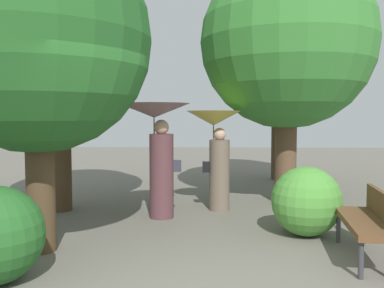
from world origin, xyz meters
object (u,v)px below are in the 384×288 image
person_right (216,141)px  tree_mid_left (37,20)px  person_left (157,137)px  tree_mid_right (279,65)px  tree_near_left (58,30)px  park_bench (371,219)px  tree_near_right (287,28)px

person_right → tree_mid_left: tree_mid_left is taller
person_left → tree_mid_right: 5.66m
person_right → tree_near_left: tree_near_left is taller
person_left → park_bench: 3.63m
tree_mid_left → tree_mid_right: (4.15, 6.41, 0.22)m
person_left → tree_near_right: tree_near_right is taller
person_left → person_right: person_left is taller
tree_near_left → tree_mid_right: bearing=40.4°
tree_near_right → tree_mid_left: 4.98m
park_bench → tree_mid_right: tree_mid_right is taller
tree_mid_left → person_left: bearing=55.1°
tree_mid_right → tree_near_right: bearing=-97.1°
person_right → tree_near_right: 2.76m
park_bench → tree_mid_left: tree_mid_left is taller
tree_near_right → tree_mid_left: size_ratio=1.19×
tree_near_left → tree_near_right: 4.44m
park_bench → tree_mid_left: (-4.17, 0.17, 2.47)m
park_bench → tree_near_right: size_ratio=0.28×
park_bench → person_right: bearing=-137.7°
tree_mid_left → park_bench: bearing=-2.3°
tree_near_right → park_bench: bearing=-83.1°
person_right → park_bench: (1.84, -2.65, -0.79)m
tree_mid_left → tree_near_right: bearing=40.5°
person_right → tree_near_left: bearing=85.7°
tree_mid_left → person_right: bearing=46.8°
person_left → tree_near_right: (2.46, 1.36, 2.12)m
tree_near_left → tree_mid_left: bearing=-76.0°
person_right → tree_near_right: size_ratio=0.34×
park_bench → tree_mid_left: 4.85m
person_right → tree_mid_right: tree_mid_right is taller
tree_mid_left → tree_mid_right: size_ratio=0.95×
tree_near_left → person_right: bearing=2.1°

